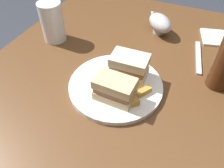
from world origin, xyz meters
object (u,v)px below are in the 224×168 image
sandwich_half_right (129,66)px  gravy_boat (160,23)px  fork (198,57)px  napkin (214,38)px  plate (116,85)px  sandwich_half_left (115,89)px  pint_glass (53,24)px

sandwich_half_right → gravy_boat: (0.29, -0.01, -0.01)m
fork → napkin: bearing=156.0°
plate → gravy_boat: size_ratio=2.06×
sandwich_half_left → napkin: size_ratio=0.99×
plate → pint_glass: pint_glass is taller
sandwich_half_right → pint_glass: bearing=74.2°
plate → napkin: bearing=-31.7°
sandwich_half_left → fork: size_ratio=0.60×
napkin → fork: bearing=165.8°
napkin → sandwich_half_right: bearing=147.2°
sandwich_half_left → napkin: 0.49m
plate → sandwich_half_left: (-0.05, -0.02, 0.04)m
sandwich_half_left → fork: (0.29, -0.18, -0.05)m
pint_glass → napkin: (0.24, -0.55, -0.06)m
sandwich_half_left → fork: bearing=-32.2°
pint_glass → sandwich_half_left: bearing=-120.6°
plate → sandwich_half_right: (0.05, -0.02, 0.04)m
napkin → pint_glass: bearing=114.1°
pint_glass → gravy_boat: 0.40m
gravy_boat → napkin: (0.05, -0.20, -0.04)m
sandwich_half_right → fork: (0.19, -0.18, -0.05)m
sandwich_half_left → pint_glass: 0.38m
sandwich_half_left → fork: sandwich_half_left is taller
plate → sandwich_half_right: 0.07m
gravy_boat → fork: gravy_boat is taller
plate → sandwich_half_right: size_ratio=2.51×
sandwich_half_left → sandwich_half_right: 0.10m
pint_glass → napkin: pint_glass is taller
sandwich_half_left → sandwich_half_right: size_ratio=0.99×
sandwich_half_right → gravy_boat: sandwich_half_right is taller
plate → gravy_boat: bearing=-6.0°
sandwich_half_left → gravy_boat: (0.39, -0.02, -0.00)m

